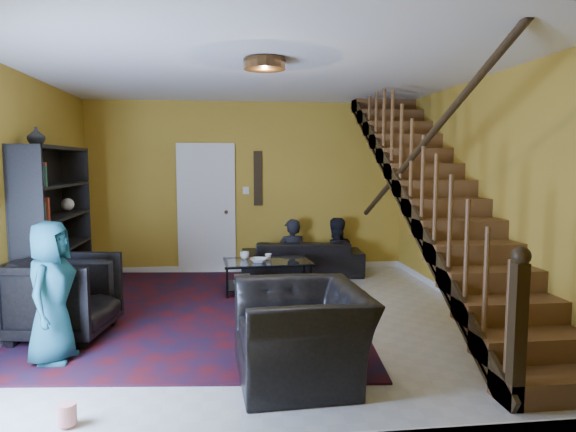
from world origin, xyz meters
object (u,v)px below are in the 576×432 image
Objects in this scene: sofa at (302,258)px; armchair_right at (301,334)px; bookshelf at (56,234)px; armchair_left at (65,297)px; coffee_table at (268,274)px.

armchair_right is at bearing 85.05° from sofa.
armchair_left is at bearing -69.48° from bookshelf.
bookshelf reaches higher than coffee_table.
bookshelf is 1.04× the size of sofa.
armchair_right is (-0.59, -3.95, 0.10)m from sofa.
armchair_left is at bearing -144.52° from coffee_table.
sofa is at bearing -38.16° from armchair_left.
sofa is 3.99m from armchair_right.
armchair_right is at bearing -110.42° from armchair_left.
coffee_table is at bearing -45.32° from armchair_left.
armchair_right is at bearing -40.41° from bookshelf.
sofa is (3.23, 1.70, -0.68)m from bookshelf.
bookshelf reaches higher than armchair_right.
armchair_left is 0.80× the size of armchair_right.
sofa is 2.04× the size of armchair_left.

